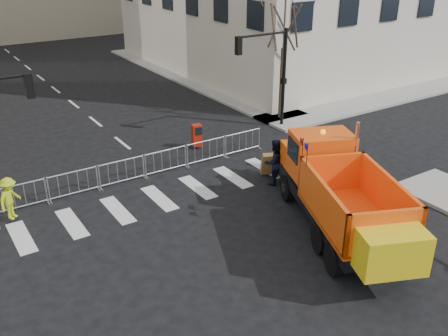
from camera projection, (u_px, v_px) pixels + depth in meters
ground at (263, 255)px, 16.61m from camera, size 120.00×120.00×0.00m
sidewalk_back at (152, 165)px, 23.06m from camera, size 64.00×5.00×0.15m
traffic_light_right at (284, 79)px, 26.94m from camera, size 0.18×0.18×5.40m
crowd_barriers at (144, 166)px, 21.80m from camera, size 12.60×0.60×1.10m
street_tree at (283, 55)px, 27.61m from camera, size 3.00×3.00×7.50m
plow_truck at (341, 192)px, 17.22m from camera, size 5.95×9.64×3.65m
cop_a at (302, 150)px, 22.31m from camera, size 0.85×0.71×2.00m
cop_b at (274, 162)px, 21.03m from camera, size 1.02×0.82×2.03m
cop_c at (278, 158)px, 21.88m from camera, size 1.03×0.82×1.64m
worker at (10, 198)px, 18.19m from camera, size 1.18×1.16×1.63m
newspaper_box at (197, 135)px, 24.82m from camera, size 0.53×0.49×1.10m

